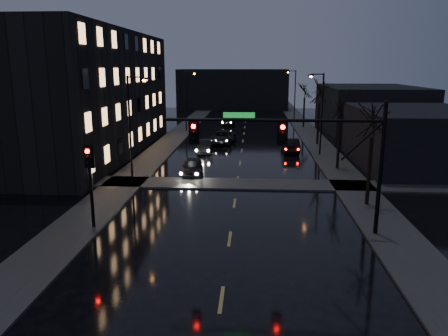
% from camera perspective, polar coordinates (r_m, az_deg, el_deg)
% --- Properties ---
extents(ground, '(160.00, 160.00, 0.00)m').
position_cam_1_polar(ground, '(15.64, -0.89, -20.44)').
color(ground, black).
rests_on(ground, ground).
extents(sidewalk_left, '(3.00, 140.00, 0.12)m').
position_cam_1_polar(sidewalk_left, '(49.68, -7.45, 3.10)').
color(sidewalk_left, '#2D2D2B').
rests_on(sidewalk_left, ground).
extents(sidewalk_right, '(3.00, 140.00, 0.12)m').
position_cam_1_polar(sidewalk_right, '(49.31, 12.35, 2.83)').
color(sidewalk_right, '#2D2D2B').
rests_on(sidewalk_right, ground).
extents(sidewalk_cross, '(40.00, 3.00, 0.12)m').
position_cam_1_polar(sidewalk_cross, '(32.65, 1.71, -2.09)').
color(sidewalk_cross, '#2D2D2B').
rests_on(sidewalk_cross, ground).
extents(apartment_block, '(12.00, 30.00, 12.00)m').
position_cam_1_polar(apartment_block, '(46.51, -18.73, 9.22)').
color(apartment_block, black).
rests_on(apartment_block, ground).
extents(commercial_right_near, '(10.00, 14.00, 5.00)m').
position_cam_1_polar(commercial_right_near, '(42.02, 23.81, 3.63)').
color(commercial_right_near, black).
rests_on(commercial_right_near, ground).
extents(commercial_right_far, '(12.00, 18.00, 6.00)m').
position_cam_1_polar(commercial_right_far, '(63.28, 18.45, 7.39)').
color(commercial_right_far, black).
rests_on(commercial_right_far, ground).
extents(far_block, '(22.00, 10.00, 8.00)m').
position_cam_1_polar(far_block, '(91.19, 1.18, 10.26)').
color(far_block, black).
rests_on(far_block, ground).
extents(signal_mast, '(11.11, 0.41, 7.00)m').
position_cam_1_polar(signal_mast, '(22.47, 10.78, 3.23)').
color(signal_mast, black).
rests_on(signal_mast, ground).
extents(signal_pole_left, '(0.35, 0.41, 4.53)m').
position_cam_1_polar(signal_pole_left, '(24.25, -17.09, -0.88)').
color(signal_pole_left, black).
rests_on(signal_pole_left, ground).
extents(tree_near, '(3.52, 3.52, 8.08)m').
position_cam_1_polar(tree_near, '(28.06, 19.01, 7.48)').
color(tree_near, black).
rests_on(tree_near, ground).
extents(tree_mid_a, '(3.30, 3.30, 7.58)m').
position_cam_1_polar(tree_mid_a, '(37.81, 15.06, 8.44)').
color(tree_mid_a, black).
rests_on(tree_mid_a, ground).
extents(tree_mid_b, '(3.74, 3.74, 8.59)m').
position_cam_1_polar(tree_mid_b, '(49.57, 12.44, 10.51)').
color(tree_mid_b, black).
rests_on(tree_mid_b, ground).
extents(tree_far, '(3.43, 3.43, 7.88)m').
position_cam_1_polar(tree_far, '(63.46, 10.54, 10.62)').
color(tree_far, black).
rests_on(tree_far, ground).
extents(streetlight_l_near, '(1.53, 0.28, 8.00)m').
position_cam_1_polar(streetlight_l_near, '(32.40, -11.86, 6.02)').
color(streetlight_l_near, black).
rests_on(streetlight_l_near, ground).
extents(streetlight_l_far, '(1.53, 0.28, 8.00)m').
position_cam_1_polar(streetlight_l_far, '(58.75, -4.82, 9.35)').
color(streetlight_l_far, black).
rests_on(streetlight_l_far, ground).
extents(streetlight_r_mid, '(1.53, 0.28, 8.00)m').
position_cam_1_polar(streetlight_r_mid, '(43.64, 12.41, 7.77)').
color(streetlight_r_mid, black).
rests_on(streetlight_r_mid, ground).
extents(streetlight_r_far, '(1.53, 0.28, 8.00)m').
position_cam_1_polar(streetlight_r_far, '(71.38, 9.09, 9.90)').
color(streetlight_r_far, black).
rests_on(streetlight_r_far, ground).
extents(oncoming_car_a, '(2.09, 4.28, 1.41)m').
position_cam_1_polar(oncoming_car_a, '(35.44, -4.11, 0.17)').
color(oncoming_car_a, black).
rests_on(oncoming_car_a, ground).
extents(oncoming_car_b, '(1.43, 4.04, 1.33)m').
position_cam_1_polar(oncoming_car_b, '(44.59, -2.52, 2.84)').
color(oncoming_car_b, black).
rests_on(oncoming_car_b, ground).
extents(oncoming_car_c, '(3.00, 5.45, 1.45)m').
position_cam_1_polar(oncoming_car_c, '(49.93, -0.16, 4.04)').
color(oncoming_car_c, black).
rests_on(oncoming_car_c, ground).
extents(oncoming_car_d, '(2.72, 5.27, 1.46)m').
position_cam_1_polar(oncoming_car_d, '(65.79, 0.44, 6.26)').
color(oncoming_car_d, black).
rests_on(oncoming_car_d, ground).
extents(lead_car, '(1.69, 4.55, 1.49)m').
position_cam_1_polar(lead_car, '(45.37, 8.63, 2.99)').
color(lead_car, black).
rests_on(lead_car, ground).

